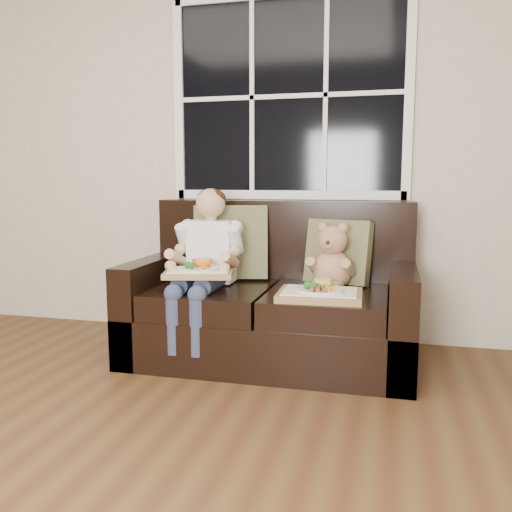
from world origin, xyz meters
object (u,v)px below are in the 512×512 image
(teddy_bear, at_px, (332,261))
(tray_right, at_px, (320,293))
(loveseat, at_px, (273,307))
(tray_left, at_px, (199,271))
(child, at_px, (206,253))

(teddy_bear, xyz_separation_m, tray_right, (-0.03, -0.30, -0.13))
(loveseat, height_order, tray_right, loveseat)
(tray_left, relative_size, tray_right, 0.95)
(loveseat, height_order, teddy_bear, loveseat)
(tray_left, xyz_separation_m, tray_right, (0.70, -0.01, -0.09))
(tray_right, bearing_deg, loveseat, 134.62)
(child, xyz_separation_m, tray_left, (0.02, -0.18, -0.08))
(tray_left, height_order, tray_right, tray_left)
(tray_left, distance_m, tray_right, 0.71)
(child, bearing_deg, tray_right, -14.33)
(loveseat, distance_m, child, 0.54)
(teddy_bear, bearing_deg, child, -161.66)
(loveseat, xyz_separation_m, child, (-0.39, -0.12, 0.35))
(child, relative_size, tray_left, 2.05)
(tray_left, bearing_deg, teddy_bear, 8.57)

